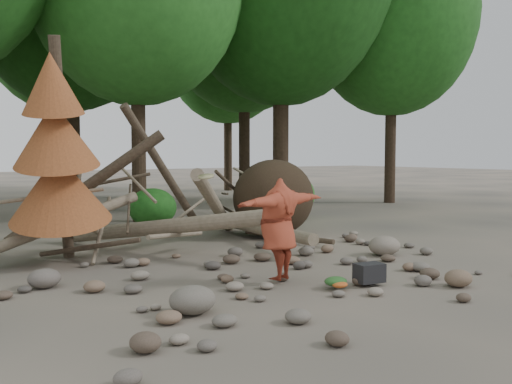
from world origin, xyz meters
TOP-DOWN VIEW (x-y plane):
  - ground at (0.00, 0.00)m, footprint 120.00×120.00m
  - deadfall_pile at (2.02, 4.24)m, footprint 8.55×5.24m
  - dead_conifer at (-3.12, 3.37)m, footprint 2.06×2.16m
  - bush_mid at (0.80, 7.80)m, footprint 1.40×1.40m
  - bush_right at (5.00, 7.00)m, footprint 2.00×2.00m
  - frisbee_thrower at (-0.55, -0.09)m, footprint 2.29×1.19m
  - backpack at (0.59, -1.02)m, footprint 0.50×0.37m
  - cloth_green at (-0.01, -0.88)m, footprint 0.39×0.32m
  - cloth_orange at (-0.05, -1.01)m, footprint 0.26×0.22m
  - boulder_front_left at (-2.55, -0.83)m, footprint 0.64×0.58m
  - boulder_front_right at (1.71, -1.90)m, footprint 0.47×0.42m
  - boulder_mid_right at (2.84, 0.72)m, footprint 0.69×0.62m
  - boulder_mid_left at (-3.79, 1.81)m, footprint 0.52×0.47m

SIDE VIEW (x-z plane):
  - ground at x=0.00m, z-range 0.00..0.00m
  - cloth_orange at x=-0.05m, z-range 0.00..0.10m
  - cloth_green at x=-0.01m, z-range 0.00..0.15m
  - boulder_front_right at x=1.71m, z-range 0.00..0.28m
  - backpack at x=0.59m, z-range 0.00..0.30m
  - boulder_mid_left at x=-3.79m, z-range 0.00..0.31m
  - boulder_front_left at x=-2.55m, z-range 0.00..0.38m
  - boulder_mid_right at x=2.84m, z-range 0.00..0.41m
  - bush_mid at x=0.80m, z-range 0.00..1.12m
  - bush_right at x=5.00m, z-range 0.00..1.60m
  - frisbee_thrower at x=-0.55m, z-range 0.04..1.79m
  - deadfall_pile at x=2.02m, z-range -0.70..2.60m
  - dead_conifer at x=-3.12m, z-range -0.06..4.29m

